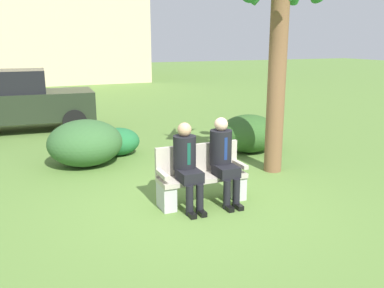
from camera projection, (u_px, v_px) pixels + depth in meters
The scene contains 9 objects.
ground_plane at pixel (196, 204), 6.42m from camera, with size 80.00×80.00×0.00m, color #5C8138.
park_bench at pixel (201, 178), 6.42m from camera, with size 1.37×0.44×0.90m.
seated_man_left at pixel (187, 161), 6.13m from camera, with size 0.34×0.72×1.29m.
seated_man_right at pixel (223, 156), 6.35m from camera, with size 0.34×0.72×1.32m.
palm_tree_tall at pixel (279, 19), 7.38m from camera, with size 1.54×1.63×4.08m.
shrub_near_bench at pixel (118, 141), 9.12m from camera, with size 0.95×0.87×0.59m, color #226A37.
shrub_mid_lawn at pixel (85, 143), 8.30m from camera, with size 1.48×1.36×0.92m, color #356130.
shrub_far_lawn at pixel (249, 133), 9.34m from camera, with size 1.34×1.23×0.84m, color #2F5824.
parked_car_near at pixel (18, 101), 11.33m from camera, with size 3.98×1.89×1.68m.
Camera 1 is at (-2.42, -5.49, 2.46)m, focal length 38.94 mm.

